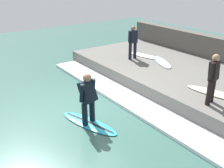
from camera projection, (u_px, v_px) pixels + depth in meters
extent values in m
plane|color=#386056|center=(90.00, 110.00, 8.57)|extent=(28.00, 28.00, 0.00)
cube|color=#66635E|center=(177.00, 75.00, 10.71)|extent=(4.40, 9.74, 0.54)
cube|color=#544F49|center=(215.00, 54.00, 11.83)|extent=(0.50, 10.22, 1.53)
cube|color=silver|center=(125.00, 97.00, 9.33)|extent=(1.04, 9.25, 0.11)
ellipsoid|color=#2DADD1|center=(89.00, 123.00, 7.75)|extent=(1.10, 2.11, 0.06)
ellipsoid|color=black|center=(89.00, 122.00, 7.74)|extent=(0.63, 1.83, 0.01)
cylinder|color=black|center=(92.00, 110.00, 7.72)|extent=(0.17, 0.17, 0.69)
cylinder|color=black|center=(85.00, 114.00, 7.49)|extent=(0.17, 0.17, 0.69)
cube|color=black|center=(88.00, 92.00, 7.35)|extent=(0.52, 0.54, 0.67)
sphere|color=#846047|center=(87.00, 78.00, 7.19)|extent=(0.24, 0.24, 0.24)
cylinder|color=black|center=(93.00, 88.00, 7.51)|extent=(0.12, 0.20, 0.57)
cylinder|color=black|center=(82.00, 93.00, 7.17)|extent=(0.12, 0.20, 0.57)
cylinder|color=black|center=(135.00, 50.00, 11.82)|extent=(0.14, 0.14, 0.74)
cylinder|color=black|center=(130.00, 51.00, 11.68)|extent=(0.14, 0.14, 0.74)
cube|color=black|center=(133.00, 37.00, 11.50)|extent=(0.36, 0.25, 0.56)
sphere|color=#846047|center=(133.00, 28.00, 11.35)|extent=(0.21, 0.21, 0.21)
cylinder|color=black|center=(137.00, 35.00, 11.59)|extent=(0.10, 0.12, 0.48)
cylinder|color=black|center=(129.00, 37.00, 11.38)|extent=(0.10, 0.12, 0.48)
ellipsoid|color=silver|center=(145.00, 56.00, 12.23)|extent=(0.87, 1.97, 0.06)
cylinder|color=black|center=(212.00, 90.00, 7.79)|extent=(0.15, 0.15, 0.76)
cylinder|color=black|center=(209.00, 93.00, 7.59)|extent=(0.15, 0.15, 0.76)
cube|color=black|center=(214.00, 71.00, 7.43)|extent=(0.41, 0.34, 0.57)
sphere|color=#A87A5B|center=(216.00, 58.00, 7.29)|extent=(0.21, 0.21, 0.21)
cylinder|color=black|center=(217.00, 68.00, 7.57)|extent=(0.10, 0.12, 0.49)
cylinder|color=black|center=(212.00, 71.00, 7.27)|extent=(0.10, 0.12, 0.49)
ellipsoid|color=beige|center=(217.00, 94.00, 8.36)|extent=(0.94, 2.08, 0.06)
ellipsoid|color=silver|center=(162.00, 62.00, 11.37)|extent=(1.20, 1.77, 0.06)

